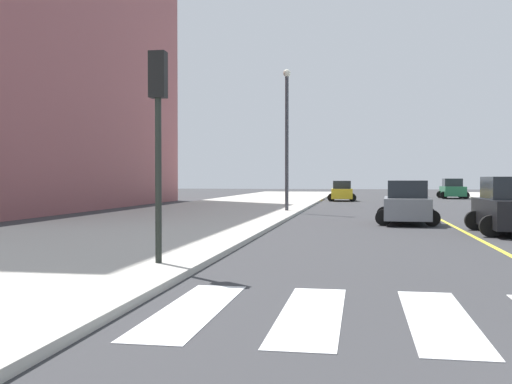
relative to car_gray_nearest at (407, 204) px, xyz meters
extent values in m
cube|color=#B2ADA3|center=(-10.39, -2.36, -0.81)|extent=(10.00, 120.00, 0.15)
cube|color=silver|center=(-4.49, -18.36, -0.88)|extent=(0.90, 4.00, 0.01)
cube|color=silver|center=(-2.69, -18.36, -0.88)|extent=(0.90, 4.00, 0.01)
cube|color=silver|center=(-0.89, -18.36, -0.88)|extent=(0.90, 4.00, 0.01)
cube|color=yellow|center=(1.81, 17.64, -0.88)|extent=(0.16, 80.00, 0.01)
cube|color=slate|center=(0.00, 0.06, -0.19)|extent=(2.12, 4.34, 0.91)
cube|color=#1E2328|center=(-0.01, -0.19, 0.63)|extent=(1.72, 2.20, 0.77)
cylinder|color=black|center=(1.05, 1.33, -0.54)|extent=(0.70, 0.25, 0.69)
cylinder|color=black|center=(-0.91, 1.43, -0.54)|extent=(0.70, 0.25, 0.69)
cylinder|color=black|center=(0.92, -1.30, -0.54)|extent=(0.70, 0.25, 0.69)
cylinder|color=black|center=(-1.04, -1.21, -0.54)|extent=(0.70, 0.25, 0.69)
cube|color=#1E2328|center=(3.39, -4.00, 0.75)|extent=(1.76, 2.30, 0.83)
cylinder|color=black|center=(2.34, -5.70, -0.52)|extent=(0.74, 0.24, 0.74)
cylinder|color=black|center=(2.33, -2.86, -0.52)|extent=(0.74, 0.24, 0.74)
cube|color=gold|center=(-3.63, 26.88, -0.23)|extent=(1.94, 4.05, 0.86)
cube|color=#1E2328|center=(-3.63, 26.64, 0.54)|extent=(1.59, 2.05, 0.72)
cylinder|color=black|center=(-2.75, 28.15, -0.56)|extent=(0.65, 0.23, 0.65)
cylinder|color=black|center=(-4.60, 28.09, -0.56)|extent=(0.65, 0.23, 0.65)
cylinder|color=black|center=(-2.67, 25.67, -0.56)|extent=(0.65, 0.23, 0.65)
cylinder|color=black|center=(-4.52, 25.61, -0.56)|extent=(0.65, 0.23, 0.65)
cube|color=#236B42|center=(6.99, 35.35, -0.16)|extent=(2.02, 4.44, 0.95)
cube|color=#1E2328|center=(6.99, 35.62, 0.69)|extent=(1.70, 2.22, 0.80)
cylinder|color=black|center=(5.97, 33.98, -0.53)|extent=(0.72, 0.23, 0.72)
cylinder|color=black|center=(8.02, 33.98, -0.53)|extent=(0.72, 0.23, 0.72)
cylinder|color=black|center=(5.96, 36.72, -0.53)|extent=(0.72, 0.23, 0.72)
cylinder|color=black|center=(8.01, 36.73, -0.53)|extent=(0.72, 0.23, 0.72)
cylinder|color=black|center=(-6.31, -14.60, 1.05)|extent=(0.14, 0.14, 3.58)
cube|color=black|center=(-6.31, -14.60, 3.34)|extent=(0.36, 0.28, 1.00)
sphere|color=red|center=(-6.31, -14.42, 3.64)|extent=(0.18, 0.18, 0.18)
sphere|color=orange|center=(-6.31, -14.42, 3.34)|extent=(0.18, 0.18, 0.18)
sphere|color=green|center=(-6.31, -14.42, 3.04)|extent=(0.18, 0.18, 0.18)
cylinder|color=#38383D|center=(-6.18, 7.44, 3.12)|extent=(0.20, 0.20, 7.72)
sphere|color=silver|center=(-6.18, 7.44, 7.13)|extent=(0.44, 0.44, 0.44)
camera|label=1|loc=(-1.98, -27.20, 1.10)|focal=42.62mm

